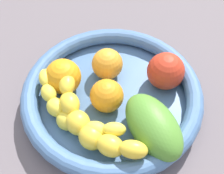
# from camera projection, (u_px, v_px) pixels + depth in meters

# --- Properties ---
(kitchen_counter) EXTENTS (1.20, 1.20, 0.03)m
(kitchen_counter) POSITION_uv_depth(u_px,v_px,m) (112.00, 107.00, 0.52)
(kitchen_counter) COLOR #655B61
(kitchen_counter) RESTS_ON ground
(fruit_bowl) EXTENTS (0.31, 0.31, 0.04)m
(fruit_bowl) POSITION_uv_depth(u_px,v_px,m) (112.00, 95.00, 0.49)
(fruit_bowl) COLOR #486D9F
(fruit_bowl) RESTS_ON kitchen_counter
(banana_draped_left) EXTENTS (0.11, 0.19, 0.05)m
(banana_draped_left) POSITION_uv_depth(u_px,v_px,m) (89.00, 124.00, 0.42)
(banana_draped_left) COLOR yellow
(banana_draped_left) RESTS_ON fruit_bowl
(banana_draped_right) EXTENTS (0.08, 0.19, 0.05)m
(banana_draped_right) POSITION_uv_depth(u_px,v_px,m) (70.00, 113.00, 0.44)
(banana_draped_right) COLOR yellow
(banana_draped_right) RESTS_ON fruit_bowl
(orange_front) EXTENTS (0.06, 0.06, 0.06)m
(orange_front) POSITION_uv_depth(u_px,v_px,m) (108.00, 96.00, 0.46)
(orange_front) COLOR orange
(orange_front) RESTS_ON fruit_bowl
(orange_mid_left) EXTENTS (0.06, 0.06, 0.06)m
(orange_mid_left) POSITION_uv_depth(u_px,v_px,m) (63.00, 77.00, 0.48)
(orange_mid_left) COLOR orange
(orange_mid_left) RESTS_ON fruit_bowl
(orange_mid_right) EXTENTS (0.06, 0.06, 0.06)m
(orange_mid_right) POSITION_uv_depth(u_px,v_px,m) (107.00, 64.00, 0.50)
(orange_mid_right) COLOR orange
(orange_mid_right) RESTS_ON fruit_bowl
(tomato_red) EXTENTS (0.07, 0.07, 0.07)m
(tomato_red) POSITION_uv_depth(u_px,v_px,m) (166.00, 71.00, 0.48)
(tomato_red) COLOR red
(tomato_red) RESTS_ON fruit_bowl
(mango_green) EXTENTS (0.13, 0.14, 0.06)m
(mango_green) POSITION_uv_depth(u_px,v_px,m) (153.00, 126.00, 0.42)
(mango_green) COLOR #518D30
(mango_green) RESTS_ON fruit_bowl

